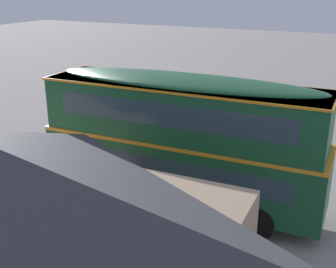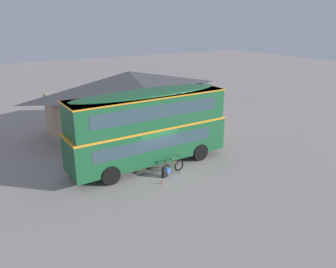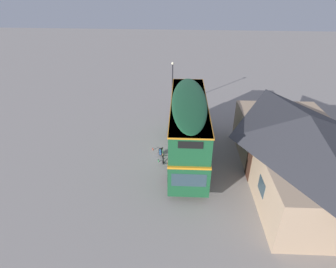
{
  "view_description": "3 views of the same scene",
  "coord_description": "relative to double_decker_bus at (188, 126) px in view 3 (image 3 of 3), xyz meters",
  "views": [
    {
      "loc": [
        -6.01,
        13.59,
        7.8
      ],
      "look_at": [
        1.48,
        -1.5,
        1.81
      ],
      "focal_mm": 46.04,
      "sensor_mm": 36.0,
      "label": 1
    },
    {
      "loc": [
        -9.17,
        -16.71,
        8.78
      ],
      "look_at": [
        0.57,
        -0.68,
        2.28
      ],
      "focal_mm": 35.78,
      "sensor_mm": 36.0,
      "label": 2
    },
    {
      "loc": [
        17.31,
        0.36,
        11.92
      ],
      "look_at": [
        -0.05,
        -0.93,
        1.93
      ],
      "focal_mm": 28.96,
      "sensor_mm": 36.0,
      "label": 3
    }
  ],
  "objects": [
    {
      "name": "ground_plane",
      "position": [
        0.08,
        -0.54,
        -2.64
      ],
      "size": [
        120.0,
        120.0,
        0.0
      ],
      "primitive_type": "plane",
      "color": "gray"
    },
    {
      "name": "pub_building",
      "position": [
        2.12,
        7.29,
        -0.2
      ],
      "size": [
        12.72,
        7.07,
        4.79
      ],
      "color": "tan",
      "rests_on": "ground"
    },
    {
      "name": "touring_bicycle",
      "position": [
        0.54,
        -1.86,
        -2.27
      ],
      "size": [
        1.7,
        0.61,
        0.99
      ],
      "color": "black",
      "rests_on": "ground"
    },
    {
      "name": "double_decker_bus",
      "position": [
        0.0,
        0.0,
        0.0
      ],
      "size": [
        10.19,
        2.84,
        4.79
      ],
      "color": "black",
      "rests_on": "ground"
    },
    {
      "name": "water_bottle_red_squeeze",
      "position": [
        -0.66,
        -2.74,
        -2.55
      ],
      "size": [
        0.07,
        0.07,
        0.21
      ],
      "color": "#D84C33",
      "rests_on": "ground"
    },
    {
      "name": "water_bottle_green_metal",
      "position": [
        0.91,
        -2.11,
        -2.54
      ],
      "size": [
        0.07,
        0.07,
        0.23
      ],
      "color": "green",
      "rests_on": "ground"
    },
    {
      "name": "backpack_on_ground",
      "position": [
        -0.1,
        -2.06,
        -2.36
      ],
      "size": [
        0.35,
        0.31,
        0.55
      ],
      "color": "black",
      "rests_on": "ground"
    },
    {
      "name": "street_lamp",
      "position": [
        -9.52,
        -1.7,
        0.27
      ],
      "size": [
        0.28,
        0.28,
        4.73
      ],
      "color": "black",
      "rests_on": "ground"
    }
  ]
}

